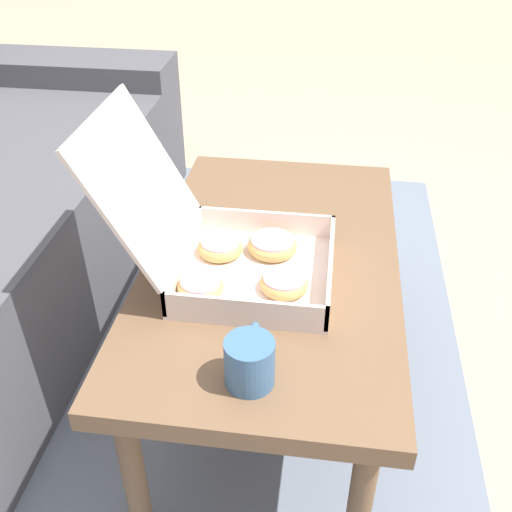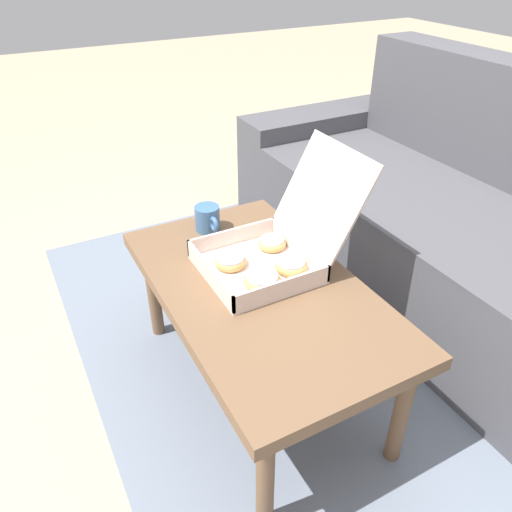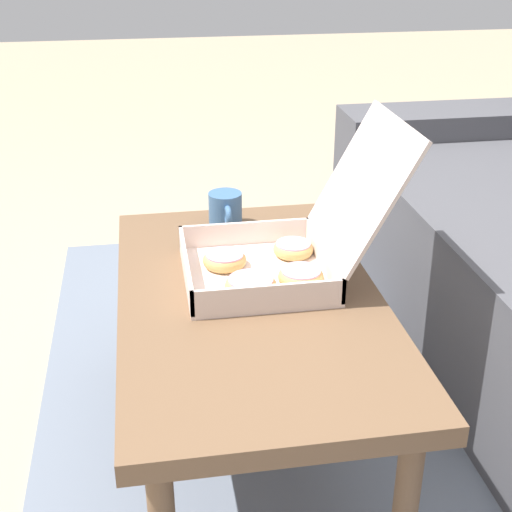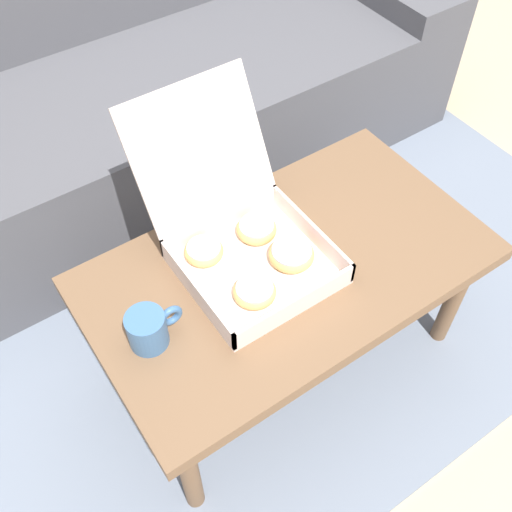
{
  "view_description": "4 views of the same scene",
  "coord_description": "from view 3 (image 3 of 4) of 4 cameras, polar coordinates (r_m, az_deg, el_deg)",
  "views": [
    {
      "loc": [
        -1.04,
        -0.24,
        1.15
      ],
      "look_at": [
        -0.07,
        -0.11,
        0.47
      ],
      "focal_mm": 42.0,
      "sensor_mm": 36.0,
      "label": 1
    },
    {
      "loc": [
        1.0,
        -0.68,
        1.26
      ],
      "look_at": [
        -0.07,
        -0.11,
        0.47
      ],
      "focal_mm": 35.0,
      "sensor_mm": 36.0,
      "label": 2
    },
    {
      "loc": [
        1.26,
        -0.33,
        1.12
      ],
      "look_at": [
        -0.07,
        -0.11,
        0.47
      ],
      "focal_mm": 50.0,
      "sensor_mm": 36.0,
      "label": 3
    },
    {
      "loc": [
        -0.54,
        -0.8,
        1.49
      ],
      "look_at": [
        -0.07,
        -0.11,
        0.47
      ],
      "focal_mm": 42.0,
      "sensor_mm": 36.0,
      "label": 4
    }
  ],
  "objects": [
    {
      "name": "coffee_mug",
      "position": [
        1.76,
        -2.46,
        3.71
      ],
      "size": [
        0.12,
        0.08,
        0.09
      ],
      "color": "#3D6693",
      "rests_on": "coffee_table"
    },
    {
      "name": "ground_plane",
      "position": [
        1.72,
        4.11,
        -14.95
      ],
      "size": [
        12.0,
        12.0,
        0.0
      ],
      "primitive_type": "plane",
      "color": "tan"
    },
    {
      "name": "coffee_table",
      "position": [
        1.48,
        -0.52,
        -4.64
      ],
      "size": [
        0.93,
        0.53,
        0.42
      ],
      "color": "brown",
      "rests_on": "ground_plane"
    },
    {
      "name": "area_rug",
      "position": [
        1.8,
        13.73,
        -13.44
      ],
      "size": [
        2.38,
        1.85,
        0.01
      ],
      "primitive_type": "cube",
      "color": "slate",
      "rests_on": "ground_plane"
    },
    {
      "name": "pastry_box",
      "position": [
        1.5,
        2.14,
        0.37
      ],
      "size": [
        0.32,
        0.45,
        0.33
      ],
      "color": "silver",
      "rests_on": "coffee_table"
    }
  ]
}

